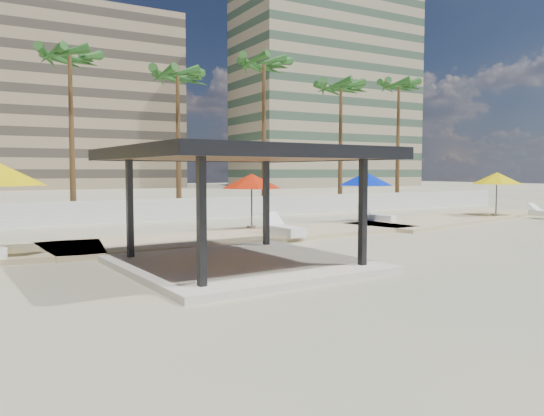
{
  "coord_description": "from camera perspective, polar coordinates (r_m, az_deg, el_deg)",
  "views": [
    {
      "loc": [
        -8.01,
        -12.23,
        2.74
      ],
      "look_at": [
        1.49,
        4.39,
        1.4
      ],
      "focal_mm": 35.0,
      "sensor_mm": 36.0,
      "label": 1
    }
  ],
  "objects": [
    {
      "name": "umbrella_d",
      "position": [
        27.89,
        10.03,
        3.09
      ],
      "size": [
        3.18,
        3.18,
        2.5
      ],
      "rotation": [
        0.0,
        0.0,
        -0.14
      ],
      "color": "beige",
      "rests_on": "promenade"
    },
    {
      "name": "lounger_c",
      "position": [
        27.89,
        11.17,
        -0.98
      ],
      "size": [
        1.32,
        2.0,
        0.73
      ],
      "rotation": [
        0.0,
        0.0,
        1.98
      ],
      "color": "white",
      "rests_on": "promenade"
    },
    {
      "name": "ground",
      "position": [
        14.87,
        3.43,
        -6.62
      ],
      "size": [
        200.0,
        200.0,
        0.0
      ],
      "primitive_type": "plane",
      "color": "tan",
      "rests_on": "ground"
    },
    {
      "name": "palm_h",
      "position": [
        42.93,
        13.48,
        12.22
      ],
      "size": [
        3.0,
        3.0,
        10.18
      ],
      "color": "brown",
      "rests_on": "ground"
    },
    {
      "name": "palm_e",
      "position": [
        32.99,
        -10.13,
        13.33
      ],
      "size": [
        3.0,
        3.0,
        9.29
      ],
      "color": "brown",
      "rests_on": "ground"
    },
    {
      "name": "palm_d",
      "position": [
        32.08,
        -20.93,
        14.36
      ],
      "size": [
        3.0,
        3.0,
        9.85
      ],
      "color": "brown",
      "rests_on": "ground"
    },
    {
      "name": "promenade",
      "position": [
        22.43,
        -3.03,
        -2.86
      ],
      "size": [
        44.45,
        7.97,
        0.24
      ],
      "color": "#C6B284",
      "rests_on": "ground"
    },
    {
      "name": "pavilion_central",
      "position": [
        14.96,
        -3.36,
        1.21
      ],
      "size": [
        7.07,
        7.07,
        3.37
      ],
      "rotation": [
        0.0,
        0.0,
        0.07
      ],
      "color": "beige",
      "rests_on": "ground"
    },
    {
      "name": "palm_f",
      "position": [
        35.83,
        -0.89,
        14.62
      ],
      "size": [
        3.0,
        3.0,
        10.59
      ],
      "color": "brown",
      "rests_on": "ground"
    },
    {
      "name": "building_east",
      "position": [
        97.31,
        5.92,
        12.56
      ],
      "size": [
        32.0,
        15.0,
        36.4
      ],
      "color": "gray",
      "rests_on": "ground"
    },
    {
      "name": "boundary_wall",
      "position": [
        29.42,
        -13.88,
        -0.29
      ],
      "size": [
        56.0,
        0.3,
        1.2
      ],
      "primitive_type": "cube",
      "color": "silver",
      "rests_on": "ground"
    },
    {
      "name": "umbrella_e",
      "position": [
        33.04,
        23.04,
        2.95
      ],
      "size": [
        3.02,
        3.02,
        2.49
      ],
      "rotation": [
        0.0,
        0.0,
        0.08
      ],
      "color": "beige",
      "rests_on": "promenade"
    },
    {
      "name": "palm_g",
      "position": [
        38.56,
        7.43,
        12.27
      ],
      "size": [
        3.0,
        3.0,
        9.48
      ],
      "color": "brown",
      "rests_on": "ground"
    },
    {
      "name": "building_mid",
      "position": [
        91.75,
        -22.42,
        10.92
      ],
      "size": [
        38.0,
        16.0,
        30.4
      ],
      "color": "#847259",
      "rests_on": "ground"
    },
    {
      "name": "lounger_b",
      "position": [
        21.22,
        1.21,
        -2.36
      ],
      "size": [
        0.82,
        2.3,
        0.86
      ],
      "rotation": [
        0.0,
        0.0,
        1.6
      ],
      "color": "white",
      "rests_on": "promenade"
    },
    {
      "name": "umbrella_c",
      "position": [
        23.75,
        -2.21,
        2.89
      ],
      "size": [
        3.34,
        3.34,
        2.44
      ],
      "rotation": [
        0.0,
        0.0,
        -0.25
      ],
      "color": "beige",
      "rests_on": "promenade"
    }
  ]
}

